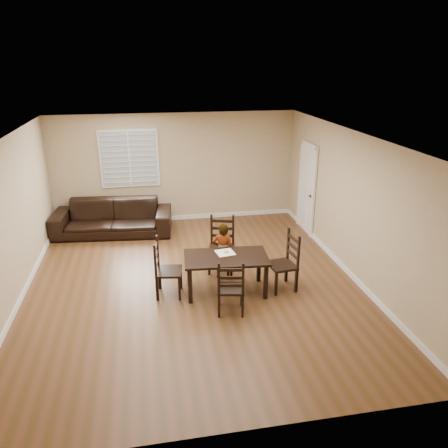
{
  "coord_description": "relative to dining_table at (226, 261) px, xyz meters",
  "views": [
    {
      "loc": [
        -0.74,
        -7.14,
        3.92
      ],
      "look_at": [
        0.65,
        0.37,
        1.0
      ],
      "focal_mm": 35.0,
      "sensor_mm": 36.0,
      "label": 1
    }
  ],
  "objects": [
    {
      "name": "ground",
      "position": [
        -0.55,
        0.38,
        -0.59
      ],
      "size": [
        7.0,
        7.0,
        0.0
      ],
      "primitive_type": "plane",
      "color": "brown",
      "rests_on": "ground"
    },
    {
      "name": "room",
      "position": [
        -0.51,
        0.56,
        1.21
      ],
      "size": [
        6.04,
        7.04,
        2.72
      ],
      "color": "tan",
      "rests_on": "ground"
    },
    {
      "name": "dining_table",
      "position": [
        0.0,
        0.0,
        0.0
      ],
      "size": [
        1.51,
        0.92,
        0.68
      ],
      "rotation": [
        0.0,
        0.0,
        -0.07
      ],
      "color": "black",
      "rests_on": "ground"
    },
    {
      "name": "chair_near",
      "position": [
        0.1,
        0.94,
        -0.1
      ],
      "size": [
        0.6,
        0.58,
        1.09
      ],
      "rotation": [
        0.0,
        0.0,
        -0.28
      ],
      "color": "black",
      "rests_on": "ground"
    },
    {
      "name": "chair_far",
      "position": [
        -0.07,
        -0.78,
        -0.15
      ],
      "size": [
        0.5,
        0.48,
        0.97
      ],
      "rotation": [
        0.0,
        0.0,
        2.96
      ],
      "color": "black",
      "rests_on": "ground"
    },
    {
      "name": "chair_left",
      "position": [
        -1.12,
        0.09,
        -0.12
      ],
      "size": [
        0.5,
        0.53,
        1.04
      ],
      "rotation": [
        0.0,
        0.0,
        1.42
      ],
      "color": "black",
      "rests_on": "ground"
    },
    {
      "name": "chair_right",
      "position": [
        1.13,
        -0.06,
        -0.11
      ],
      "size": [
        0.51,
        0.53,
        1.07
      ],
      "rotation": [
        0.0,
        0.0,
        -1.45
      ],
      "color": "black",
      "rests_on": "ground"
    },
    {
      "name": "child",
      "position": [
        0.04,
        0.53,
        -0.04
      ],
      "size": [
        0.46,
        0.37,
        1.09
      ],
      "primitive_type": "imported",
      "rotation": [
        0.0,
        0.0,
        2.84
      ],
      "color": "gray",
      "rests_on": "ground"
    },
    {
      "name": "napkin",
      "position": [
        0.01,
        0.16,
        0.09
      ],
      "size": [
        0.36,
        0.36,
        0.0
      ],
      "primitive_type": "cube",
      "rotation": [
        0.0,
        0.0,
        0.16
      ],
      "color": "beige",
      "rests_on": "dining_table"
    },
    {
      "name": "donut",
      "position": [
        0.03,
        0.16,
        0.11
      ],
      "size": [
        0.09,
        0.09,
        0.03
      ],
      "color": "gold",
      "rests_on": "napkin"
    },
    {
      "name": "sofa",
      "position": [
        -2.11,
        3.19,
        -0.2
      ],
      "size": [
        2.81,
        1.33,
        0.79
      ],
      "primitive_type": "imported",
      "rotation": [
        0.0,
        0.0,
        -0.1
      ],
      "color": "black",
      "rests_on": "ground"
    }
  ]
}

